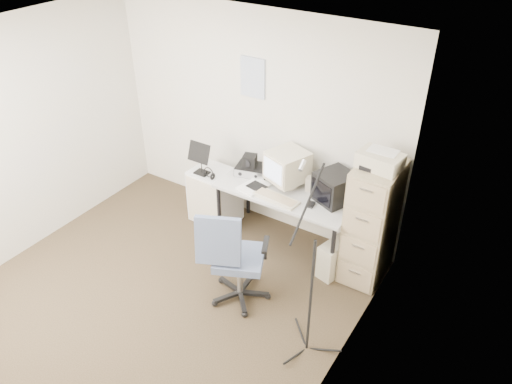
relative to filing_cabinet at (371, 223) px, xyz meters
The scene contains 23 objects.
floor 2.26m from the filing_cabinet, 136.87° to the right, with size 3.60×3.60×0.01m, color #2F2718.
ceiling 2.85m from the filing_cabinet, 136.87° to the right, with size 3.60×3.60×0.01m, color white.
wall_back 1.72m from the filing_cabinet, 168.55° to the left, with size 3.60×0.02×2.50m, color beige.
wall_left 3.74m from the filing_cabinet, 156.35° to the right, with size 0.02×3.60×2.50m, color beige.
wall_right 1.61m from the filing_cabinet, 81.54° to the right, with size 0.02×3.60×2.50m, color beige.
wall_calendar 1.97m from the filing_cabinet, 169.10° to the left, with size 0.30×0.02×0.44m, color white.
filing_cabinet is the anchor object (origin of this frame).
printer 0.73m from the filing_cabinet, 90.00° to the right, with size 0.39×0.27×0.15m, color beige.
desk 0.99m from the filing_cabinet, behind, with size 1.50×0.70×0.73m, color #B1B1AF.
crt_monitor 1.04m from the filing_cabinet, behind, with size 0.36×0.38×0.40m, color beige.
crt_tv 0.51m from the filing_cabinet, behind, with size 0.34×0.36×0.31m, color black.
desk_speaker 0.76m from the filing_cabinet, behind, with size 0.09×0.09×0.16m, color beige.
keyboard 1.00m from the filing_cabinet, 165.40° to the right, with size 0.50×0.18×0.03m, color beige.
mouse 0.63m from the filing_cabinet, 164.86° to the right, with size 0.06×0.10×0.03m, color black.
radio_receiver 1.46m from the filing_cabinet, behind, with size 0.35×0.25×0.10m, color black.
radio_speaker 1.49m from the filing_cabinet, behind, with size 0.14×0.13×0.14m, color black.
papers 1.30m from the filing_cabinet, behind, with size 0.24×0.32×0.02m, color white.
pc_tower 0.55m from the filing_cabinet, 149.33° to the right, with size 0.19×0.42×0.39m, color beige.
office_chair 1.37m from the filing_cabinet, 132.32° to the right, with size 0.60×0.60×1.04m, color slate.
side_cart 1.94m from the filing_cabinet, behind, with size 0.53×0.43×0.66m, color silver.
music_stand 2.03m from the filing_cabinet, behind, with size 0.28×0.15×0.40m, color black.
headphones 1.89m from the filing_cabinet, behind, with size 0.14×0.14×0.03m, color black.
mic_stand 1.24m from the filing_cabinet, 92.45° to the right, with size 0.02×0.02×1.60m, color black.
Camera 1 is at (2.75, -2.53, 3.61)m, focal length 35.00 mm.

